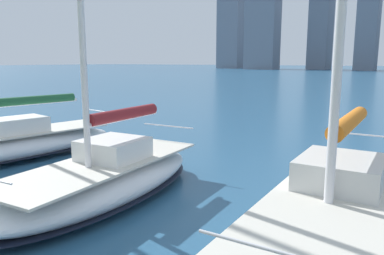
% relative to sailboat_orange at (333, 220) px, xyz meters
% --- Properties ---
extents(sailboat_orange, '(2.82, 7.90, 9.78)m').
position_rel_sailboat_orange_xyz_m(sailboat_orange, '(0.00, 0.00, 0.00)').
color(sailboat_orange, white).
rests_on(sailboat_orange, ground).
extents(sailboat_maroon, '(3.11, 7.25, 12.94)m').
position_rel_sailboat_orange_xyz_m(sailboat_maroon, '(5.82, 0.28, -0.06)').
color(sailboat_maroon, silver).
rests_on(sailboat_maroon, ground).
extents(sailboat_forest, '(3.77, 9.10, 12.70)m').
position_rel_sailboat_orange_xyz_m(sailboat_forest, '(11.87, -0.52, -0.09)').
color(sailboat_forest, silver).
rests_on(sailboat_forest, ground).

